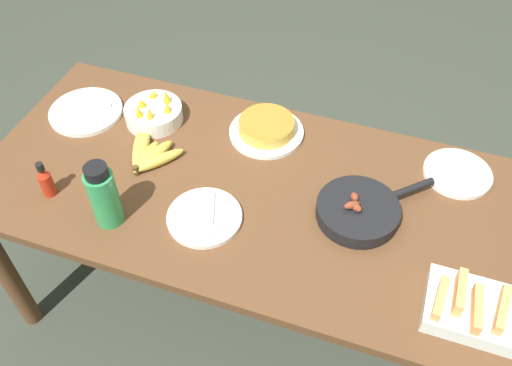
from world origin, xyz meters
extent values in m
plane|color=#383D33|center=(0.00, 0.00, 0.00)|extent=(14.00, 14.00, 0.00)
cube|color=brown|center=(0.00, 0.00, 0.72)|extent=(1.83, 0.83, 0.03)
cylinder|color=brown|center=(-0.86, -0.36, 0.35)|extent=(0.07, 0.07, 0.70)
cylinder|color=brown|center=(-0.86, 0.36, 0.35)|extent=(0.07, 0.07, 0.70)
cylinder|color=brown|center=(0.86, 0.36, 0.35)|extent=(0.07, 0.07, 0.70)
ellipsoid|color=gold|center=(-0.34, 0.00, 0.76)|extent=(0.14, 0.17, 0.04)
ellipsoid|color=gold|center=(-0.37, 0.01, 0.76)|extent=(0.09, 0.18, 0.04)
ellipsoid|color=gold|center=(-0.39, 0.00, 0.76)|extent=(0.05, 0.16, 0.04)
ellipsoid|color=gold|center=(-0.42, 0.02, 0.76)|extent=(0.09, 0.20, 0.04)
ellipsoid|color=gold|center=(-0.43, 0.02, 0.76)|extent=(0.11, 0.20, 0.04)
cylinder|color=#4C3819|center=(-0.39, -0.07, 0.76)|extent=(0.02, 0.02, 0.04)
cube|color=silver|center=(0.69, -0.23, 0.76)|extent=(0.26, 0.19, 0.05)
cube|color=#F29E56|center=(0.59, -0.25, 0.80)|extent=(0.03, 0.13, 0.04)
cube|color=#F29E56|center=(0.64, -0.23, 0.81)|extent=(0.02, 0.12, 0.05)
cube|color=#F29E56|center=(0.68, -0.26, 0.81)|extent=(0.03, 0.13, 0.04)
cube|color=#F29E56|center=(0.74, -0.24, 0.81)|extent=(0.04, 0.14, 0.04)
cylinder|color=black|center=(0.33, -0.01, 0.74)|extent=(0.25, 0.25, 0.01)
cylinder|color=black|center=(0.33, -0.01, 0.77)|extent=(0.25, 0.25, 0.04)
cylinder|color=black|center=(0.47, 0.13, 0.78)|extent=(0.12, 0.12, 0.02)
ellipsoid|color=brown|center=(0.31, 0.02, 0.80)|extent=(0.04, 0.04, 0.03)
ellipsoid|color=brown|center=(0.32, -0.02, 0.81)|extent=(0.05, 0.05, 0.03)
ellipsoid|color=brown|center=(0.31, -0.02, 0.81)|extent=(0.06, 0.05, 0.03)
cylinder|color=white|center=(-0.05, 0.26, 0.75)|extent=(0.26, 0.26, 0.02)
cylinder|color=gold|center=(-0.05, 0.26, 0.78)|extent=(0.20, 0.20, 0.04)
cylinder|color=#AB7427|center=(-0.05, 0.26, 0.80)|extent=(0.19, 0.19, 0.00)
cylinder|color=white|center=(-0.71, 0.15, 0.75)|extent=(0.27, 0.27, 0.02)
cylinder|color=#B2B2B7|center=(-0.74, 0.16, 0.76)|extent=(0.13, 0.06, 0.01)
cube|color=#B2B2B7|center=(-0.66, 0.19, 0.76)|extent=(0.06, 0.04, 0.00)
cylinder|color=white|center=(0.60, 0.28, 0.75)|extent=(0.22, 0.22, 0.02)
cylinder|color=#B2B2B7|center=(0.61, 0.25, 0.76)|extent=(0.06, 0.13, 0.01)
cube|color=#B2B2B7|center=(0.58, 0.34, 0.76)|extent=(0.04, 0.06, 0.00)
cylinder|color=white|center=(-0.11, -0.17, 0.75)|extent=(0.23, 0.23, 0.02)
cylinder|color=#B2B2B7|center=(-0.09, -0.13, 0.76)|extent=(0.05, 0.12, 0.01)
cube|color=#B2B2B7|center=(-0.06, -0.22, 0.76)|extent=(0.04, 0.05, 0.00)
cylinder|color=white|center=(-0.46, 0.20, 0.77)|extent=(0.21, 0.21, 0.06)
cone|color=#F4A819|center=(-0.40, 0.20, 0.81)|extent=(0.03, 0.04, 0.05)
cone|color=#F4A819|center=(-0.42, 0.24, 0.82)|extent=(0.05, 0.05, 0.06)
cone|color=#F4A819|center=(-0.48, 0.25, 0.81)|extent=(0.05, 0.04, 0.05)
cone|color=#F4A819|center=(-0.50, 0.19, 0.81)|extent=(0.04, 0.05, 0.04)
cone|color=#F4A819|center=(-0.48, 0.14, 0.82)|extent=(0.04, 0.04, 0.05)
cone|color=#F4A819|center=(-0.44, 0.15, 0.82)|extent=(0.04, 0.04, 0.05)
cylinder|color=#2D9351|center=(-0.38, -0.26, 0.84)|extent=(0.09, 0.09, 0.19)
cylinder|color=black|center=(-0.38, -0.26, 0.95)|extent=(0.07, 0.07, 0.03)
cylinder|color=#B72814|center=(-0.61, -0.23, 0.78)|extent=(0.04, 0.04, 0.08)
cone|color=#B72814|center=(-0.61, -0.23, 0.83)|extent=(0.04, 0.04, 0.02)
cylinder|color=black|center=(-0.61, -0.23, 0.86)|extent=(0.02, 0.02, 0.03)
camera|label=1|loc=(0.38, -1.09, 2.04)|focal=38.00mm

